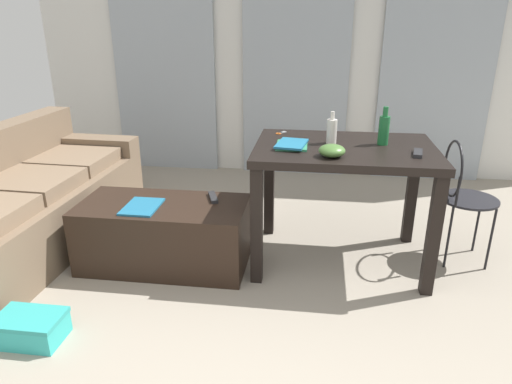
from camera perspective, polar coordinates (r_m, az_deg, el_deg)
ground_plane at (r=2.93m, az=1.83°, el=-11.16°), size 9.08×9.08×0.00m
wall_back at (r=4.77m, az=5.06°, el=18.06°), size 5.22×0.10×2.64m
curtains at (r=4.70m, az=4.92°, el=15.51°), size 3.71×0.03×2.23m
couch at (r=3.64m, az=-26.87°, el=-1.38°), size 0.89×2.08×0.81m
coffee_table at (r=3.10m, az=-11.21°, el=-5.11°), size 1.08×0.53×0.43m
craft_table at (r=2.98m, az=10.78°, el=3.31°), size 1.12×0.80×0.79m
wire_chair at (r=3.27m, az=23.95°, el=0.44°), size 0.37×0.37×0.82m
bottle_near at (r=3.01m, az=15.50°, el=7.47°), size 0.07×0.07×0.24m
bottle_far at (r=2.97m, az=9.33°, el=7.46°), size 0.06×0.06×0.20m
bowl at (r=2.69m, az=9.35°, el=5.06°), size 0.15×0.15×0.07m
book_stack at (r=2.88m, az=4.43°, el=5.85°), size 0.20×0.27×0.03m
tv_remote_on_table at (r=2.86m, az=19.35°, el=4.54°), size 0.08×0.16×0.02m
scissors at (r=3.21m, az=2.98°, el=7.28°), size 0.07×0.09×0.00m
tv_remote_primary at (r=3.04m, az=-5.32°, el=-0.65°), size 0.10×0.18×0.02m
magazine at (r=2.98m, az=-13.89°, el=-1.77°), size 0.21×0.29×0.01m
shoebox at (r=2.70m, az=-26.06°, el=-14.84°), size 0.33×0.22×0.14m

